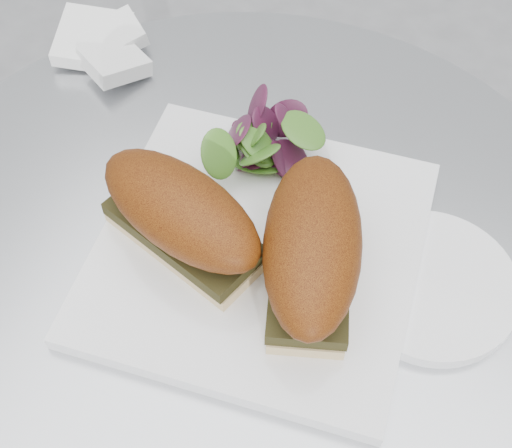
% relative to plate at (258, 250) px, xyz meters
% --- Properties ---
extents(table, '(0.70, 0.70, 0.73)m').
position_rel_plate_xyz_m(table, '(-0.01, -0.02, -0.25)').
color(table, '#AAABB1').
rests_on(table, ground).
extents(plate, '(0.32, 0.32, 0.02)m').
position_rel_plate_xyz_m(plate, '(0.00, 0.00, 0.00)').
color(plate, white).
rests_on(plate, table).
extents(sandwich_left, '(0.18, 0.12, 0.08)m').
position_rel_plate_xyz_m(sandwich_left, '(-0.06, -0.03, 0.05)').
color(sandwich_left, tan).
rests_on(sandwich_left, plate).
extents(sandwich_right, '(0.14, 0.19, 0.08)m').
position_rel_plate_xyz_m(sandwich_right, '(0.05, -0.01, 0.05)').
color(sandwich_right, tan).
rests_on(sandwich_right, plate).
extents(salad, '(0.10, 0.10, 0.05)m').
position_rel_plate_xyz_m(salad, '(-0.04, 0.08, 0.03)').
color(salad, '#4B892D').
rests_on(salad, plate).
extents(napkin, '(0.11, 0.11, 0.02)m').
position_rel_plate_xyz_m(napkin, '(-0.26, 0.16, 0.00)').
color(napkin, white).
rests_on(napkin, table).
extents(saucer, '(0.15, 0.15, 0.01)m').
position_rel_plate_xyz_m(saucer, '(0.15, 0.03, -0.00)').
color(saucer, white).
rests_on(saucer, table).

